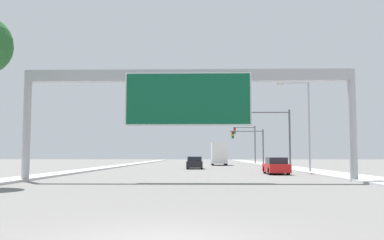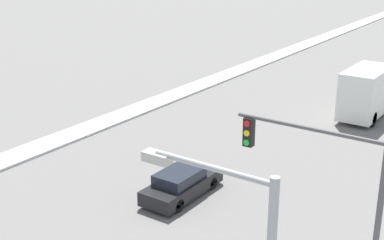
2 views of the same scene
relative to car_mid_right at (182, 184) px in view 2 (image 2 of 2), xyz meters
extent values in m
cube|color=#B8B8B8|center=(-10.75, 18.41, -0.60)|extent=(2.00, 120.00, 0.15)
cube|color=black|center=(0.00, 0.06, -0.14)|extent=(1.82, 4.67, 0.70)
cube|color=#1E232D|center=(0.00, -0.18, 0.47)|extent=(1.60, 2.43, 0.54)
cylinder|color=black|center=(-0.80, 1.50, -0.35)|extent=(0.22, 0.64, 0.64)
cylinder|color=black|center=(0.80, 1.50, -0.35)|extent=(0.22, 0.64, 0.64)
cylinder|color=black|center=(-0.80, -1.39, -0.35)|extent=(0.22, 0.64, 0.64)
cylinder|color=black|center=(0.80, -1.39, -0.35)|extent=(0.22, 0.64, 0.64)
cube|color=white|center=(3.50, 20.50, 0.69)|extent=(2.16, 1.96, 2.13)
cube|color=silver|center=(3.50, 16.99, 1.26)|extent=(2.35, 5.05, 3.27)
cylinder|color=black|center=(2.47, 20.40, -0.17)|extent=(0.28, 1.00, 1.00)
cylinder|color=black|center=(2.47, 15.73, -0.17)|extent=(0.28, 1.00, 1.00)
cylinder|color=black|center=(4.53, 15.73, -0.17)|extent=(0.28, 1.00, 1.00)
cylinder|color=#4C4C4F|center=(10.25, -3.59, 2.57)|extent=(0.20, 0.20, 6.48)
cylinder|color=#4C4C4F|center=(7.69, -3.59, 5.51)|extent=(5.13, 0.14, 0.14)
cube|color=black|center=(5.53, -3.59, 4.93)|extent=(0.35, 0.28, 1.05)
cylinder|color=red|center=(5.53, -3.75, 5.28)|extent=(0.22, 0.04, 0.22)
cylinder|color=yellow|center=(5.53, -3.75, 4.93)|extent=(0.22, 0.04, 0.22)
cylinder|color=green|center=(5.53, -3.75, 4.58)|extent=(0.22, 0.04, 0.22)
cylinder|color=#9EA0A5|center=(9.07, -11.57, 7.36)|extent=(2.56, 0.12, 0.12)
cube|color=#B2B2A8|center=(7.79, -11.57, 7.26)|extent=(0.60, 0.28, 0.20)
camera|label=1|loc=(0.83, -49.57, 0.92)|focal=40.00mm
camera|label=2|loc=(13.90, -19.19, 11.36)|focal=50.00mm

